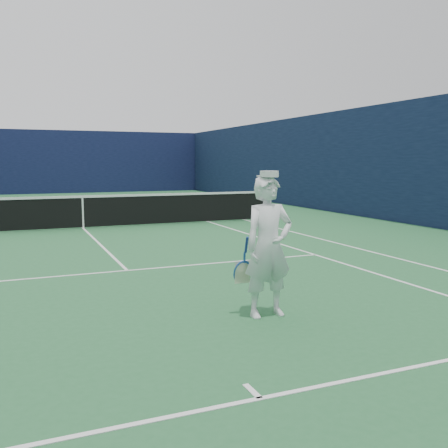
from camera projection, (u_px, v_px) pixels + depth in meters
name	position (u px, v px, depth m)	size (l,w,h in m)	color
ground	(83.00, 229.00, 15.16)	(80.00, 80.00, 0.00)	#256134
court_markings	(83.00, 228.00, 15.16)	(11.03, 23.83, 0.01)	white
windscreen_fence	(81.00, 162.00, 14.91)	(20.12, 36.12, 4.00)	#0E1436
tennis_net	(83.00, 210.00, 15.09)	(12.88, 0.09, 1.07)	#141E4C
tennis_player	(268.00, 246.00, 6.48)	(0.77, 0.47, 1.91)	white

